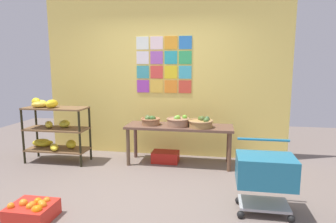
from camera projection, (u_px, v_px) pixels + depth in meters
name	position (u px, v px, depth m)	size (l,w,h in m)	color
ground	(140.00, 192.00, 3.76)	(9.32, 9.32, 0.00)	#71635B
back_wall_with_art	(164.00, 77.00, 5.18)	(4.34, 0.07, 2.85)	#E8CC61
banana_shelf_unit	(53.00, 127.00, 4.90)	(1.05, 0.50, 1.08)	black
display_table	(179.00, 130.00, 4.77)	(1.74, 0.55, 0.65)	brown
fruit_basket_back_right	(178.00, 121.00, 4.71)	(0.38, 0.38, 0.18)	#966B50
fruit_basket_back_left	(151.00, 120.00, 4.80)	(0.32, 0.32, 0.16)	#986843
fruit_basket_right	(201.00, 123.00, 4.61)	(0.40, 0.40, 0.17)	#A37943
produce_crate_under_table	(165.00, 157.00, 4.93)	(0.45, 0.29, 0.18)	red
orange_crate_foreground	(33.00, 211.00, 3.08)	(0.45, 0.39, 0.23)	red
shopping_cart	(265.00, 173.00, 3.18)	(0.62, 0.48, 0.79)	black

